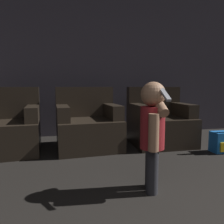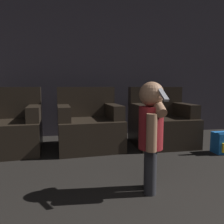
{
  "view_description": "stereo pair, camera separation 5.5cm",
  "coord_description": "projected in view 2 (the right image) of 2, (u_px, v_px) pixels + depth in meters",
  "views": [
    {
      "loc": [
        -0.4,
        0.5,
        0.89
      ],
      "look_at": [
        0.09,
        2.88,
        0.6
      ],
      "focal_mm": 35.0,
      "sensor_mm": 36.0,
      "label": 1
    },
    {
      "loc": [
        -0.35,
        0.49,
        0.89
      ],
      "look_at": [
        0.09,
        2.88,
        0.6
      ],
      "focal_mm": 35.0,
      "sensor_mm": 36.0,
      "label": 2
    }
  ],
  "objects": [
    {
      "name": "person_toddler",
      "position": [
        151.0,
        128.0,
        1.8
      ],
      "size": [
        0.2,
        0.36,
        0.93
      ],
      "rotation": [
        0.0,
        0.0,
        -1.88
      ],
      "color": "#28282D",
      "rests_on": "ground_plane"
    },
    {
      "name": "armchair_right",
      "position": [
        161.0,
        124.0,
        3.36
      ],
      "size": [
        0.87,
        0.8,
        0.88
      ],
      "rotation": [
        0.0,
        0.0,
        -0.0
      ],
      "color": "black",
      "rests_on": "ground_plane"
    },
    {
      "name": "armchair_middle",
      "position": [
        89.0,
        126.0,
        3.17
      ],
      "size": [
        0.93,
        0.86,
        0.88
      ],
      "rotation": [
        0.0,
        0.0,
        0.07
      ],
      "color": "black",
      "rests_on": "ground_plane"
    },
    {
      "name": "toy_backpack",
      "position": [
        223.0,
        143.0,
        2.92
      ],
      "size": [
        0.26,
        0.21,
        0.28
      ],
      "color": "blue",
      "rests_on": "ground_plane"
    },
    {
      "name": "armchair_left",
      "position": [
        8.0,
        129.0,
        2.97
      ],
      "size": [
        0.93,
        0.86,
        0.88
      ],
      "rotation": [
        0.0,
        0.0,
        0.08
      ],
      "color": "black",
      "rests_on": "ground_plane"
    },
    {
      "name": "wall_back",
      "position": [
        91.0,
        63.0,
        3.93
      ],
      "size": [
        8.4,
        0.05,
        2.6
      ],
      "color": "#3D3842",
      "rests_on": "ground_plane"
    }
  ]
}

